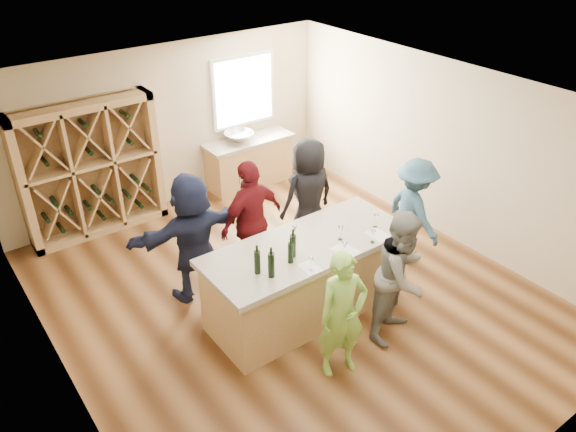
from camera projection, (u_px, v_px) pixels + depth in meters
floor at (291, 297)px, 7.91m from camera, size 6.00×7.00×0.10m
ceiling at (291, 98)px, 6.44m from camera, size 6.00×7.00×0.10m
wall_back at (168, 126)px, 9.64m from camera, size 6.00×0.10×2.80m
wall_front at (543, 376)px, 4.72m from camera, size 6.00×0.10×2.80m
wall_left at (47, 297)px, 5.62m from camera, size 0.10×7.00×2.80m
wall_right at (448, 150)px, 8.74m from camera, size 0.10×7.00×2.80m
window_frame at (243, 91)px, 10.17m from camera, size 1.30×0.06×1.30m
window_pane at (244, 91)px, 10.15m from camera, size 1.18×0.01×1.18m
wine_rack at (91, 170)px, 8.83m from camera, size 2.20×0.45×2.20m
back_counter_base at (249, 163)px, 10.61m from camera, size 1.60×0.58×0.86m
back_counter_top at (248, 141)px, 10.37m from camera, size 1.70×0.62×0.06m
sink at (239, 137)px, 10.21m from camera, size 0.54×0.54×0.19m
faucet at (234, 131)px, 10.30m from camera, size 0.02×0.02×0.30m
tasting_counter_base at (306, 281)px, 7.33m from camera, size 2.60×1.00×1.00m
tasting_counter_top at (307, 246)px, 7.06m from camera, size 2.72×1.12×0.08m
wine_bottle_a at (257, 262)px, 6.44m from camera, size 0.08×0.08×0.30m
wine_bottle_b at (271, 265)px, 6.37m from camera, size 0.09×0.09×0.32m
wine_bottle_d at (291, 253)px, 6.63m from camera, size 0.07×0.07×0.27m
wine_bottle_e at (293, 246)px, 6.73m from camera, size 0.08×0.08×0.30m
wine_glass_a at (311, 265)px, 6.52m from camera, size 0.06×0.06×0.16m
wine_glass_b at (344, 249)px, 6.77m from camera, size 0.10×0.10×0.20m
wine_glass_c at (373, 237)px, 7.03m from camera, size 0.08×0.08×0.17m
wine_glass_d at (341, 233)px, 7.08m from camera, size 0.08×0.08×0.20m
wine_glass_e at (376, 221)px, 7.34m from camera, size 0.09×0.09×0.20m
tasting_menu_a at (310, 268)px, 6.60m from camera, size 0.21×0.28×0.00m
tasting_menu_b at (346, 251)px, 6.91m from camera, size 0.28×0.35×0.00m
tasting_menu_c at (378, 235)px, 7.21m from camera, size 0.23×0.32×0.00m
person_near_left at (343, 315)px, 6.28m from camera, size 0.68×0.56×1.62m
person_near_right at (402, 276)px, 6.81m from camera, size 0.96×0.72×1.75m
person_server at (414, 211)px, 8.25m from camera, size 0.69×1.14×1.65m
person_far_mid at (252, 221)px, 7.83m from camera, size 1.16×0.73×1.84m
person_far_right at (308, 195)px, 8.50m from camera, size 0.91×0.62×1.81m
person_far_left at (193, 237)px, 7.47m from camera, size 1.74×0.70×1.84m
wine_glass_f at (295, 232)px, 7.11m from camera, size 0.07×0.07×0.18m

